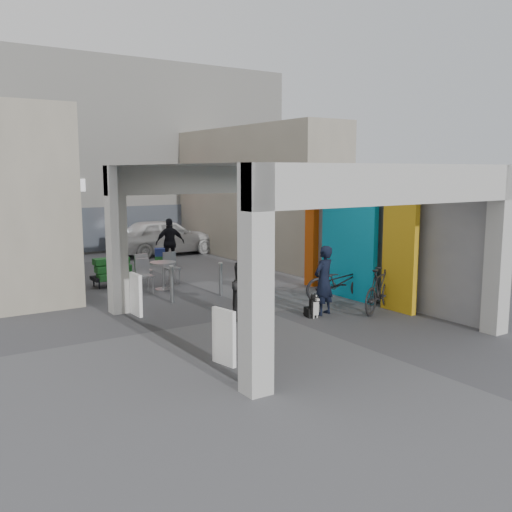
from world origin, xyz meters
TOP-DOWN VIEW (x-y plane):
  - ground at (0.00, 0.00)m, footprint 90.00×90.00m
  - arcade_canopy at (0.54, -0.82)m, footprint 6.40×6.45m
  - far_building at (-0.00, 13.99)m, footprint 18.00×4.08m
  - plaza_bldg_left at (-4.50, 7.50)m, footprint 2.00×9.00m
  - plaza_bldg_right at (4.50, 7.50)m, footprint 2.00×9.00m
  - bollard_left at (-1.51, 2.22)m, footprint 0.09×0.09m
  - bollard_center at (-0.04, 2.27)m, footprint 0.09×0.09m
  - bollard_right at (1.64, 2.34)m, footprint 0.09×0.09m
  - advert_board_near at (-2.75, -2.60)m, footprint 0.19×0.56m
  - advert_board_far at (-2.75, 1.52)m, footprint 0.11×0.55m
  - cafe_set at (-1.11, 4.22)m, footprint 1.58×1.28m
  - produce_stand at (-2.01, 5.19)m, footprint 1.24×0.67m
  - crate_stack at (0.85, 8.21)m, footprint 0.54×0.49m
  - border_collie at (0.60, -0.92)m, footprint 0.22×0.43m
  - man_with_dog at (0.99, -0.84)m, footprint 0.68×0.54m
  - man_back_turned at (-0.75, -0.18)m, footprint 1.06×1.00m
  - man_elderly at (1.14, 2.10)m, footprint 0.95×0.81m
  - man_crates at (0.81, 7.31)m, footprint 1.08×0.64m
  - bicycle_front at (2.30, 0.06)m, footprint 1.99×1.21m
  - bicycle_rear at (2.30, -1.36)m, footprint 1.85×1.20m
  - white_van at (1.90, 10.21)m, footprint 4.37×1.82m

SIDE VIEW (x-z plane):
  - ground at x=0.00m, z-range 0.00..0.00m
  - border_collie at x=0.60m, z-range -0.06..0.53m
  - crate_stack at x=0.85m, z-range 0.00..0.56m
  - produce_stand at x=-2.01m, z-range -0.08..0.73m
  - cafe_set at x=-1.11m, z-range -0.14..0.82m
  - bollard_right at x=1.64m, z-range 0.00..0.89m
  - bollard_center at x=-0.04m, z-range 0.00..0.90m
  - bollard_left at x=-1.51m, z-range 0.00..0.96m
  - bicycle_front at x=2.30m, z-range 0.00..0.99m
  - advert_board_near at x=-2.75m, z-range 0.01..1.01m
  - advert_board_far at x=-2.75m, z-range 0.01..1.01m
  - bicycle_rear at x=2.30m, z-range 0.00..1.08m
  - white_van at x=1.90m, z-range 0.00..1.48m
  - man_with_dog at x=0.99m, z-range 0.00..1.65m
  - man_elderly at x=1.14m, z-range 0.00..1.66m
  - man_crates at x=0.81m, z-range 0.00..1.72m
  - man_back_turned at x=-0.75m, z-range 0.00..1.74m
  - arcade_canopy at x=0.54m, z-range -0.90..5.50m
  - plaza_bldg_left at x=-4.50m, z-range 0.00..5.00m
  - plaza_bldg_right at x=4.50m, z-range 0.00..5.00m
  - far_building at x=0.00m, z-range -0.01..7.99m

